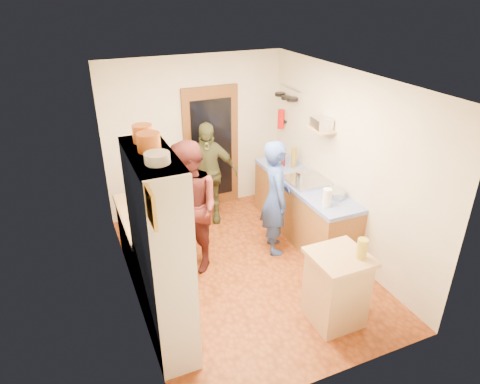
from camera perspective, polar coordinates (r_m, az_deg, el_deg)
floor at (r=6.06m, az=0.66°, el=-10.16°), size 3.00×4.00×0.02m
ceiling at (r=4.96m, az=0.82°, el=14.92°), size 3.00×4.00×0.02m
wall_back at (r=7.13m, az=-5.91°, el=7.47°), size 3.00×0.02×2.60m
wall_front at (r=3.89m, az=13.07°, el=-10.61°), size 3.00×0.02×2.60m
wall_left at (r=5.02m, az=-15.22°, el=-1.84°), size 0.02×4.00×2.60m
wall_right at (r=6.10m, az=13.82°, el=3.49°), size 0.02×4.00×2.60m
door_frame at (r=7.25m, az=-3.84°, el=5.78°), size 0.95×0.06×2.10m
door_glass at (r=7.22m, az=-3.74°, el=5.69°), size 0.70×0.02×1.70m
hutch_body at (r=4.47m, az=-10.52°, el=-8.11°), size 0.40×1.20×2.20m
hutch_top_shelf at (r=3.97m, az=-11.80°, el=4.87°), size 0.40×1.14×0.04m
plate_stack at (r=3.70m, az=-10.99°, el=4.46°), size 0.22×0.22×0.09m
orange_pot_a at (r=3.97m, az=-12.08°, el=6.51°), size 0.21×0.21×0.17m
orange_pot_b at (r=4.22m, az=-12.87°, el=7.60°), size 0.19×0.19×0.17m
left_counter_base at (r=5.88m, az=-11.97°, el=-6.90°), size 0.60×1.40×0.85m
left_counter_top at (r=5.65m, az=-12.39°, el=-3.08°), size 0.64×1.44×0.05m
toaster at (r=5.15m, az=-10.72°, el=-4.65°), size 0.24×0.18×0.16m
kettle at (r=5.49m, az=-12.74°, el=-2.78°), size 0.15×0.15×0.16m
orange_bowl at (r=5.76m, az=-11.99°, el=-1.66°), size 0.25×0.25×0.09m
chopping_board at (r=6.12m, az=-13.32°, el=-0.40°), size 0.33×0.27×0.02m
right_counter_base at (r=6.68m, az=8.37°, el=-2.29°), size 0.60×2.20×0.84m
right_counter_top at (r=6.48m, az=8.63°, el=1.20°), size 0.62×2.22×0.06m
hob at (r=6.44m, az=8.81°, el=1.48°), size 0.55×0.58×0.04m
pot_on_hob at (r=6.41m, az=8.26°, el=2.23°), size 0.19×0.19×0.12m
bottle_a at (r=6.84m, az=4.88°, el=4.51°), size 0.10×0.10×0.31m
bottle_b at (r=6.92m, az=5.77°, el=4.61°), size 0.08×0.08×0.29m
bottle_c at (r=6.88m, az=7.18°, el=4.65°), size 0.09×0.09×0.34m
paper_towel at (r=5.75m, az=11.52°, el=-0.74°), size 0.13×0.13×0.25m
mixing_bowl at (r=6.04m, az=12.51°, el=-0.24°), size 0.34×0.34×0.10m
island_base at (r=5.12m, az=12.67°, el=-12.65°), size 0.55×0.55×0.86m
island_top at (r=4.85m, az=13.20°, el=-8.45°), size 0.62×0.62×0.05m
cutting_board at (r=4.85m, az=12.38°, el=-8.21°), size 0.35×0.28×0.02m
oil_jar at (r=4.79m, az=15.96°, el=-7.25°), size 0.11×0.11×0.23m
pan_rail at (r=7.06m, az=6.73°, el=13.57°), size 0.02×0.65×0.02m
pan_hang_a at (r=6.92m, az=6.96°, el=12.18°), size 0.18×0.18×0.05m
pan_hang_b at (r=7.09m, az=6.13°, el=12.40°), size 0.16×0.16×0.05m
pan_hang_c at (r=7.26m, az=5.36°, el=12.85°), size 0.17×0.17×0.05m
wall_shelf at (r=6.23m, az=10.73°, el=8.20°), size 0.26×0.42×0.03m
radio at (r=6.20m, az=10.80°, el=8.99°), size 0.25×0.32×0.15m
ext_bracket at (r=7.37m, az=5.88°, el=9.32°), size 0.06×0.10×0.04m
fire_extinguisher at (r=7.33m, az=5.48°, el=9.65°), size 0.11×0.11×0.32m
picture_frame at (r=3.32m, az=-11.76°, el=-2.04°), size 0.03×0.25×0.30m
person_hob at (r=6.03m, az=5.11°, el=-0.85°), size 0.54×0.70×1.69m
person_left at (r=5.71m, az=-6.68°, el=-1.90°), size 0.93×1.06×1.82m
person_back at (r=6.83m, az=-4.36°, el=2.51°), size 1.06×0.72×1.68m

